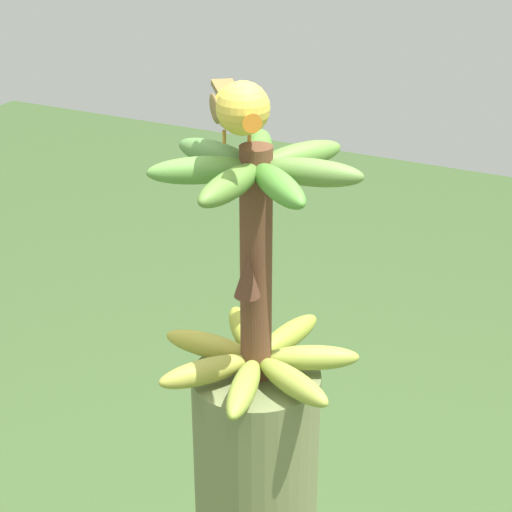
% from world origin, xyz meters
% --- Properties ---
extents(banana_bunch, '(0.30, 0.30, 0.35)m').
position_xyz_m(banana_bunch, '(-0.00, -0.00, 1.26)').
color(banana_bunch, brown).
rests_on(banana_bunch, banana_tree).
extents(perched_bird, '(0.21, 0.17, 0.09)m').
position_xyz_m(perched_bird, '(-0.01, 0.02, 1.49)').
color(perched_bird, '#C68933').
rests_on(perched_bird, banana_bunch).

